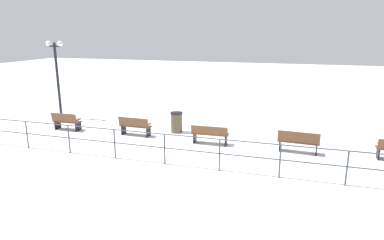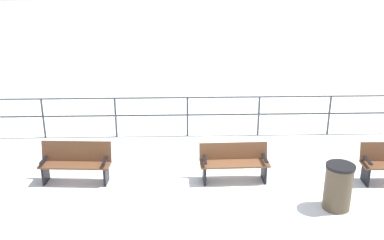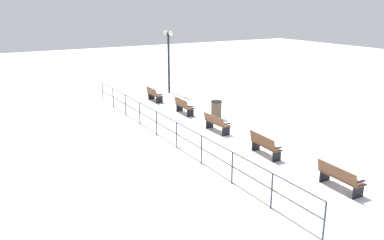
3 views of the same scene
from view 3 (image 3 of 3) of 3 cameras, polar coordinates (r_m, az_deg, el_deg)
ground_plane at (r=19.16m, az=3.89°, el=-1.65°), size 80.00×80.00×0.00m
bench_nearest at (r=13.99m, az=20.48°, el=-7.71°), size 0.63×1.62×0.86m
bench_second at (r=16.18m, az=10.40°, el=-3.51°), size 0.58×1.61×0.92m
bench_third at (r=18.94m, az=3.53°, el=-0.42°), size 0.57×1.58×0.85m
bench_fourth at (r=22.00m, az=-1.22°, el=2.03°), size 0.54×1.49×0.90m
bench_fifth at (r=25.07m, az=-5.48°, el=3.67°), size 0.56×1.38×0.89m
lamppost_middle at (r=27.18m, az=-3.39°, el=9.94°), size 0.29×1.02×4.20m
waterfront_railing at (r=17.57m, az=-3.76°, el=-0.66°), size 0.05×18.13×1.16m
trash_bin at (r=21.18m, az=3.52°, el=1.49°), size 0.58×0.58×0.97m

